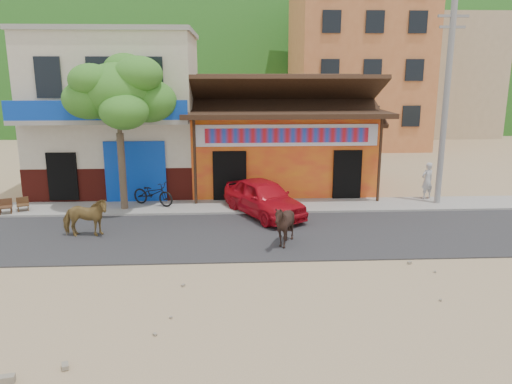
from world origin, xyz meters
TOP-DOWN VIEW (x-y plane):
  - ground at (0.00, 0.00)m, footprint 120.00×120.00m
  - road at (0.00, 2.50)m, footprint 60.00×5.00m
  - sidewalk at (0.00, 6.00)m, footprint 60.00×2.00m
  - dance_club at (2.00, 10.00)m, footprint 8.00×6.00m
  - cafe_building at (-5.50, 10.00)m, footprint 7.00×6.00m
  - apartment_front at (9.00, 24.00)m, footprint 9.00×9.00m
  - apartment_rear at (18.00, 30.00)m, footprint 8.00×8.00m
  - hillside at (0.00, 70.00)m, footprint 100.00×40.00m
  - tree at (-4.60, 5.80)m, footprint 3.00×3.00m
  - utility_pole at (8.20, 6.00)m, footprint 0.24×0.24m
  - cow_tan at (-5.22, 2.59)m, footprint 1.57×0.74m
  - cow_dark at (1.30, 1.32)m, footprint 1.62×1.56m
  - red_car at (0.89, 4.80)m, footprint 3.37×4.42m
  - scooter at (-3.52, 6.23)m, footprint 1.97×1.44m
  - pedestrian at (8.00, 6.70)m, footprint 0.67×0.55m
  - cafe_chair_left at (-8.49, 5.66)m, footprint 0.58×0.58m
  - cafe_chair_right at (-9.00, 5.30)m, footprint 0.60×0.60m

SIDE VIEW (x-z plane):
  - ground at x=0.00m, z-range 0.00..0.00m
  - road at x=0.00m, z-range 0.00..0.04m
  - sidewalk at x=0.00m, z-range 0.00..0.12m
  - cafe_chair_left at x=-8.49m, z-range 0.12..1.07m
  - scooter at x=-3.52m, z-range 0.12..1.11m
  - cafe_chair_right at x=-9.00m, z-range 0.12..1.13m
  - cow_tan at x=-5.22m, z-range 0.04..1.36m
  - cow_dark at x=1.30m, z-range 0.04..1.43m
  - red_car at x=0.89m, z-range 0.04..1.44m
  - pedestrian at x=8.00m, z-range 0.12..1.69m
  - dance_club at x=2.00m, z-range 0.00..3.60m
  - tree at x=-4.60m, z-range 0.12..6.12m
  - cafe_building at x=-5.50m, z-range 0.00..7.00m
  - utility_pole at x=8.20m, z-range 0.12..8.12m
  - apartment_rear at x=18.00m, z-range 0.00..10.00m
  - apartment_front at x=9.00m, z-range 0.00..12.00m
  - hillside at x=0.00m, z-range 0.00..24.00m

